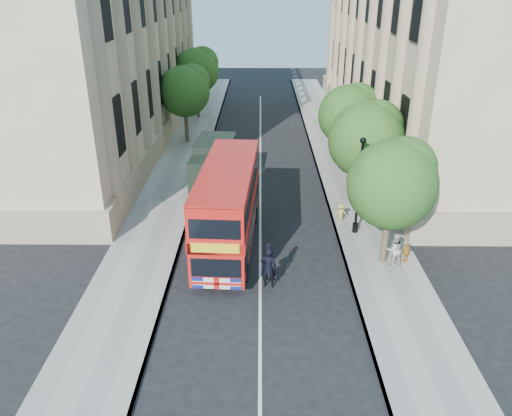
{
  "coord_description": "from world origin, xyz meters",
  "views": [
    {
      "loc": [
        -0.03,
        -17.46,
        12.29
      ],
      "look_at": [
        -0.21,
        4.22,
        2.3
      ],
      "focal_mm": 35.0,
      "sensor_mm": 36.0,
      "label": 1
    }
  ],
  "objects_px": {
    "lamp_post": "(359,190)",
    "box_van": "(214,168)",
    "woman_pedestrian": "(394,249)",
    "double_decker_bus": "(228,205)",
    "police_constable": "(268,268)"
  },
  "relations": [
    {
      "from": "double_decker_bus",
      "to": "box_van",
      "type": "relative_size",
      "value": 1.62
    },
    {
      "from": "lamp_post",
      "to": "woman_pedestrian",
      "type": "distance_m",
      "value": 3.87
    },
    {
      "from": "box_van",
      "to": "woman_pedestrian",
      "type": "distance_m",
      "value": 12.99
    },
    {
      "from": "double_decker_bus",
      "to": "woman_pedestrian",
      "type": "bearing_deg",
      "value": -10.55
    },
    {
      "from": "double_decker_bus",
      "to": "box_van",
      "type": "distance_m",
      "value": 7.48
    },
    {
      "from": "double_decker_bus",
      "to": "woman_pedestrian",
      "type": "relative_size",
      "value": 5.57
    },
    {
      "from": "woman_pedestrian",
      "to": "lamp_post",
      "type": "bearing_deg",
      "value": -82.89
    },
    {
      "from": "lamp_post",
      "to": "box_van",
      "type": "bearing_deg",
      "value": 143.19
    },
    {
      "from": "box_van",
      "to": "police_constable",
      "type": "bearing_deg",
      "value": -69.19
    },
    {
      "from": "lamp_post",
      "to": "police_constable",
      "type": "xyz_separation_m",
      "value": [
        -4.64,
        -5.0,
        -1.55
      ]
    },
    {
      "from": "box_van",
      "to": "police_constable",
      "type": "height_order",
      "value": "box_van"
    },
    {
      "from": "double_decker_bus",
      "to": "police_constable",
      "type": "xyz_separation_m",
      "value": [
        1.92,
        -3.6,
        -1.34
      ]
    },
    {
      "from": "police_constable",
      "to": "double_decker_bus",
      "type": "bearing_deg",
      "value": -55.62
    },
    {
      "from": "lamp_post",
      "to": "double_decker_bus",
      "type": "distance_m",
      "value": 6.72
    },
    {
      "from": "lamp_post",
      "to": "police_constable",
      "type": "relative_size",
      "value": 2.7
    }
  ]
}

